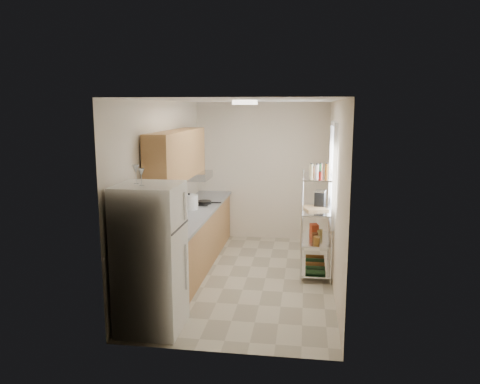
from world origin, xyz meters
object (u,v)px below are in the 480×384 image
(refrigerator, at_px, (151,258))
(espresso_machine, at_px, (320,199))
(rice_cooker, at_px, (189,202))
(cutting_board, at_px, (315,208))
(frying_pan_large, at_px, (191,205))

(refrigerator, distance_m, espresso_machine, 2.94)
(espresso_machine, bearing_deg, refrigerator, -121.46)
(refrigerator, height_order, espresso_machine, refrigerator)
(rice_cooker, distance_m, cutting_board, 1.99)
(refrigerator, relative_size, espresso_machine, 6.52)
(refrigerator, xyz_separation_m, espresso_machine, (1.93, 2.21, 0.30))
(refrigerator, relative_size, frying_pan_large, 6.74)
(frying_pan_large, relative_size, espresso_machine, 0.97)
(refrigerator, bearing_deg, frying_pan_large, 93.61)
(rice_cooker, height_order, espresso_machine, espresso_machine)
(rice_cooker, xyz_separation_m, cutting_board, (1.98, -0.23, 0.01))
(espresso_machine, bearing_deg, cutting_board, -109.17)
(frying_pan_large, xyz_separation_m, espresso_machine, (2.08, -0.29, 0.22))
(rice_cooker, relative_size, cutting_board, 0.71)
(refrigerator, distance_m, frying_pan_large, 2.51)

